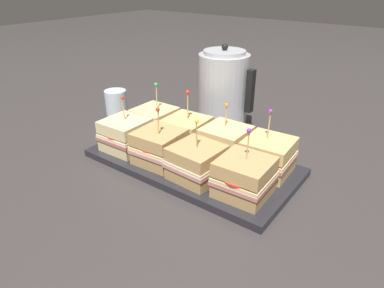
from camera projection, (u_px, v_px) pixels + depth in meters
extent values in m
plane|color=#383333|center=(192.00, 165.00, 0.89)|extent=(6.00, 6.00, 0.00)
cube|color=#232328|center=(192.00, 163.00, 0.88)|extent=(0.53, 0.27, 0.01)
cube|color=#232328|center=(192.00, 160.00, 0.88)|extent=(0.53, 0.27, 0.01)
cube|color=beige|center=(127.00, 143.00, 0.92)|extent=(0.11, 0.11, 0.03)
cube|color=#B26B60|center=(126.00, 136.00, 0.92)|extent=(0.11, 0.11, 0.01)
cube|color=beige|center=(126.00, 134.00, 0.91)|extent=(0.11, 0.11, 0.01)
cylinder|color=red|center=(120.00, 134.00, 0.90)|extent=(0.07, 0.07, 0.00)
cube|color=beige|center=(125.00, 126.00, 0.90)|extent=(0.11, 0.11, 0.03)
cylinder|color=tan|center=(124.00, 110.00, 0.89)|extent=(0.00, 0.00, 0.07)
sphere|color=red|center=(122.00, 98.00, 0.87)|extent=(0.01, 0.01, 0.01)
cube|color=tan|center=(160.00, 156.00, 0.86)|extent=(0.11, 0.11, 0.03)
cube|color=tan|center=(160.00, 149.00, 0.85)|extent=(0.12, 0.12, 0.01)
cube|color=beige|center=(159.00, 146.00, 0.85)|extent=(0.11, 0.11, 0.01)
cylinder|color=red|center=(154.00, 146.00, 0.83)|extent=(0.07, 0.07, 0.00)
cube|color=tan|center=(159.00, 137.00, 0.84)|extent=(0.11, 0.11, 0.03)
cylinder|color=tan|center=(158.00, 124.00, 0.81)|extent=(0.00, 0.01, 0.07)
sphere|color=red|center=(158.00, 110.00, 0.79)|extent=(0.01, 0.01, 0.01)
cube|color=tan|center=(197.00, 171.00, 0.79)|extent=(0.11, 0.11, 0.03)
cube|color=tan|center=(197.00, 164.00, 0.79)|extent=(0.12, 0.12, 0.01)
cube|color=beige|center=(197.00, 160.00, 0.78)|extent=(0.12, 0.12, 0.01)
cube|color=tan|center=(197.00, 153.00, 0.77)|extent=(0.11, 0.11, 0.03)
cylinder|color=tan|center=(197.00, 137.00, 0.75)|extent=(0.00, 0.01, 0.08)
sphere|color=yellow|center=(197.00, 121.00, 0.73)|extent=(0.01, 0.01, 0.01)
cube|color=tan|center=(243.00, 187.00, 0.73)|extent=(0.11, 0.11, 0.03)
cube|color=tan|center=(244.00, 179.00, 0.73)|extent=(0.12, 0.12, 0.01)
cube|color=beige|center=(244.00, 176.00, 0.72)|extent=(0.11, 0.11, 0.01)
cylinder|color=red|center=(240.00, 178.00, 0.71)|extent=(0.08, 0.08, 0.00)
cube|color=tan|center=(245.00, 167.00, 0.71)|extent=(0.11, 0.11, 0.03)
cylinder|color=tan|center=(248.00, 147.00, 0.70)|extent=(0.00, 0.01, 0.08)
sphere|color=purple|center=(249.00, 131.00, 0.68)|extent=(0.01, 0.01, 0.01)
cube|color=#DBB77A|center=(155.00, 129.00, 1.01)|extent=(0.11, 0.11, 0.03)
cube|color=tan|center=(155.00, 123.00, 1.00)|extent=(0.11, 0.11, 0.01)
cube|color=beige|center=(155.00, 120.00, 1.00)|extent=(0.11, 0.11, 0.01)
cube|color=#E8C281|center=(154.00, 114.00, 0.99)|extent=(0.11, 0.11, 0.03)
cylinder|color=tan|center=(157.00, 98.00, 0.97)|extent=(0.00, 0.00, 0.08)
sphere|color=green|center=(156.00, 85.00, 0.95)|extent=(0.01, 0.01, 0.01)
cube|color=tan|center=(187.00, 140.00, 0.94)|extent=(0.11, 0.11, 0.03)
cube|color=#B26B60|center=(187.00, 133.00, 0.93)|extent=(0.12, 0.12, 0.01)
cube|color=beige|center=(187.00, 130.00, 0.93)|extent=(0.11, 0.11, 0.01)
cube|color=#E0B771|center=(187.00, 124.00, 0.92)|extent=(0.11, 0.11, 0.03)
cylinder|color=tan|center=(188.00, 107.00, 0.90)|extent=(0.00, 0.00, 0.09)
sphere|color=red|center=(188.00, 92.00, 0.88)|extent=(0.01, 0.01, 0.01)
cube|color=#DBB77A|center=(225.00, 152.00, 0.88)|extent=(0.11, 0.11, 0.03)
cube|color=tan|center=(226.00, 145.00, 0.87)|extent=(0.11, 0.11, 0.01)
cube|color=beige|center=(226.00, 142.00, 0.87)|extent=(0.11, 0.11, 0.01)
cylinder|color=red|center=(222.00, 142.00, 0.85)|extent=(0.07, 0.07, 0.00)
cube|color=#E8C281|center=(226.00, 133.00, 0.86)|extent=(0.11, 0.11, 0.03)
cylinder|color=tan|center=(226.00, 117.00, 0.85)|extent=(0.00, 0.01, 0.07)
sphere|color=orange|center=(226.00, 105.00, 0.84)|extent=(0.01, 0.01, 0.01)
cube|color=tan|center=(267.00, 165.00, 0.82)|extent=(0.11, 0.11, 0.03)
cube|color=tan|center=(268.00, 158.00, 0.81)|extent=(0.12, 0.12, 0.01)
cube|color=beige|center=(268.00, 155.00, 0.81)|extent=(0.12, 0.12, 0.01)
cylinder|color=red|center=(265.00, 156.00, 0.79)|extent=(0.08, 0.08, 0.00)
cube|color=#E0B771|center=(269.00, 146.00, 0.80)|extent=(0.11, 0.11, 0.03)
cylinder|color=tan|center=(269.00, 127.00, 0.78)|extent=(0.00, 0.01, 0.08)
sphere|color=purple|center=(271.00, 111.00, 0.77)|extent=(0.01, 0.01, 0.01)
cylinder|color=#B7BABF|center=(223.00, 89.00, 1.10)|extent=(0.16, 0.16, 0.22)
cylinder|color=#B7BABF|center=(225.00, 52.00, 1.05)|extent=(0.13, 0.13, 0.01)
sphere|color=black|center=(225.00, 47.00, 1.04)|extent=(0.02, 0.02, 0.02)
cube|color=black|center=(249.00, 91.00, 1.05)|extent=(0.02, 0.02, 0.13)
cylinder|color=silver|center=(117.00, 107.00, 1.11)|extent=(0.07, 0.07, 0.11)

